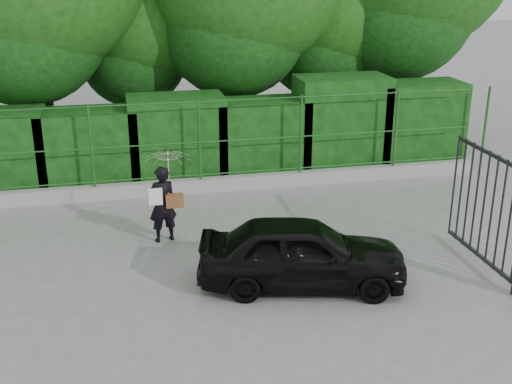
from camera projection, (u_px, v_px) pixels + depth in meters
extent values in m
plane|color=gray|center=(214.00, 289.00, 10.20)|extent=(80.00, 80.00, 0.00)
cube|color=#9E9E99|center=(183.00, 187.00, 14.27)|extent=(14.00, 0.25, 0.30)
cylinder|color=#1D541D|center=(91.00, 146.00, 13.53)|extent=(0.06, 0.06, 1.80)
cylinder|color=#1D541D|center=(199.00, 140.00, 13.99)|extent=(0.06, 0.06, 1.80)
cylinder|color=#1D541D|center=(301.00, 134.00, 14.45)|extent=(0.06, 0.06, 1.80)
cylinder|color=#1D541D|center=(396.00, 129.00, 14.90)|extent=(0.06, 0.06, 1.80)
cylinder|color=#1D541D|center=(485.00, 124.00, 15.36)|extent=(0.06, 0.06, 1.80)
cylinder|color=#1D541D|center=(183.00, 176.00, 14.19)|extent=(13.60, 0.03, 0.03)
cylinder|color=#1D541D|center=(181.00, 143.00, 13.93)|extent=(13.60, 0.03, 0.03)
cylinder|color=#1D541D|center=(180.00, 103.00, 13.61)|extent=(13.60, 0.03, 0.03)
cube|color=black|center=(89.00, 148.00, 14.54)|extent=(2.20, 1.20, 1.76)
cube|color=black|center=(177.00, 138.00, 14.90)|extent=(2.20, 1.20, 1.99)
cube|color=black|center=(261.00, 137.00, 15.33)|extent=(2.20, 1.20, 1.81)
cube|color=black|center=(341.00, 123.00, 15.64)|extent=(2.20, 1.20, 2.29)
cube|color=black|center=(416.00, 123.00, 16.08)|extent=(2.20, 1.20, 2.06)
cylinder|color=black|center=(43.00, 76.00, 15.42)|extent=(0.36, 0.36, 4.50)
cylinder|color=black|center=(147.00, 88.00, 17.33)|extent=(0.36, 0.36, 3.25)
sphere|color=#14470F|center=(142.00, 13.00, 16.65)|extent=(3.90, 3.90, 3.90)
cylinder|color=black|center=(244.00, 72.00, 16.74)|extent=(0.36, 0.36, 4.25)
cylinder|color=black|center=(327.00, 78.00, 18.01)|extent=(0.36, 0.36, 3.50)
sphere|color=#14470F|center=(330.00, 0.00, 17.28)|extent=(4.20, 4.20, 4.20)
cylinder|color=black|center=(401.00, 55.00, 17.82)|extent=(0.36, 0.36, 4.75)
cube|color=#232329|center=(479.00, 255.00, 11.02)|extent=(0.05, 2.00, 0.06)
cube|color=#232329|center=(492.00, 155.00, 10.39)|extent=(0.05, 2.00, 0.06)
cylinder|color=#232329|center=(509.00, 222.00, 10.06)|extent=(0.04, 0.04, 1.90)
cylinder|color=#232329|center=(500.00, 216.00, 10.29)|extent=(0.04, 0.04, 1.90)
cylinder|color=#232329|center=(492.00, 211.00, 10.52)|extent=(0.04, 0.04, 1.90)
cylinder|color=#232329|center=(484.00, 205.00, 10.75)|extent=(0.04, 0.04, 1.90)
cylinder|color=#232329|center=(476.00, 200.00, 10.98)|extent=(0.04, 0.04, 1.90)
cylinder|color=#232329|center=(468.00, 195.00, 11.21)|extent=(0.04, 0.04, 1.90)
cylinder|color=#232329|center=(461.00, 190.00, 11.44)|extent=(0.04, 0.04, 1.90)
cylinder|color=#232329|center=(454.00, 186.00, 11.67)|extent=(0.04, 0.04, 1.90)
imported|color=black|center=(162.00, 204.00, 11.69)|extent=(0.59, 0.46, 1.45)
imported|color=#F2C2D8|center=(169.00, 172.00, 11.56)|extent=(0.85, 0.87, 0.78)
cube|color=brown|center=(175.00, 201.00, 11.63)|extent=(0.32, 0.15, 0.24)
cube|color=white|center=(156.00, 197.00, 11.49)|extent=(0.25, 0.02, 0.32)
imported|color=black|center=(302.00, 253.00, 10.15)|extent=(3.51, 2.03, 1.12)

